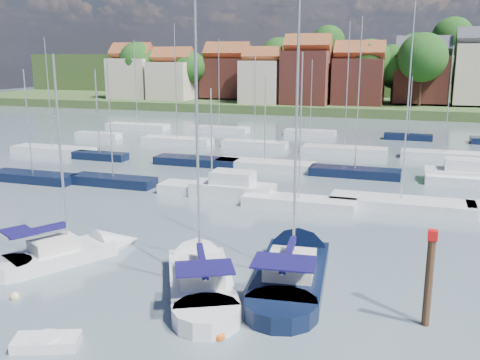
% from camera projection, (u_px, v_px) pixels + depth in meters
% --- Properties ---
extents(ground, '(260.00, 260.00, 0.00)m').
position_uv_depth(ground, '(333.00, 159.00, 61.81)').
color(ground, '#475761').
rests_on(ground, ground).
extents(sailboat_left, '(6.67, 9.28, 12.71)m').
position_uv_depth(sailboat_left, '(76.00, 252.00, 31.37)').
color(sailboat_left, silver).
rests_on(sailboat_left, ground).
extents(sailboat_centre, '(7.98, 11.80, 15.83)m').
position_uv_depth(sailboat_centre, '(199.00, 272.00, 28.56)').
color(sailboat_centre, silver).
rests_on(sailboat_centre, ground).
extents(sailboat_navy, '(4.81, 13.30, 17.95)m').
position_uv_depth(sailboat_navy, '(295.00, 263.00, 29.82)').
color(sailboat_navy, black).
rests_on(sailboat_navy, ground).
extents(tender, '(2.89, 2.10, 0.57)m').
position_uv_depth(tender, '(47.00, 342.00, 21.84)').
color(tender, silver).
rests_on(tender, ground).
extents(timber_piling, '(0.40, 0.40, 6.66)m').
position_uv_depth(timber_piling, '(427.00, 297.00, 23.39)').
color(timber_piling, '#4C331E').
rests_on(timber_piling, ground).
extents(buoy_c, '(0.49, 0.49, 0.49)m').
position_uv_depth(buoy_c, '(15.00, 299.00, 26.24)').
color(buoy_c, beige).
rests_on(buoy_c, ground).
extents(buoy_d, '(0.48, 0.48, 0.48)m').
position_uv_depth(buoy_d, '(219.00, 339.00, 22.50)').
color(buoy_d, '#D85914').
rests_on(buoy_d, ground).
extents(buoy_e, '(0.42, 0.42, 0.42)m').
position_uv_depth(buoy_e, '(294.00, 262.00, 30.84)').
color(buoy_e, '#D85914').
rests_on(buoy_e, ground).
extents(marina_field, '(79.62, 41.41, 15.93)m').
position_uv_depth(marina_field, '(344.00, 164.00, 56.64)').
color(marina_field, silver).
rests_on(marina_field, ground).
extents(far_shore_town, '(212.46, 90.00, 22.27)m').
position_uv_depth(far_shore_town, '(394.00, 82.00, 145.67)').
color(far_shore_town, '#3D4E27').
rests_on(far_shore_town, ground).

